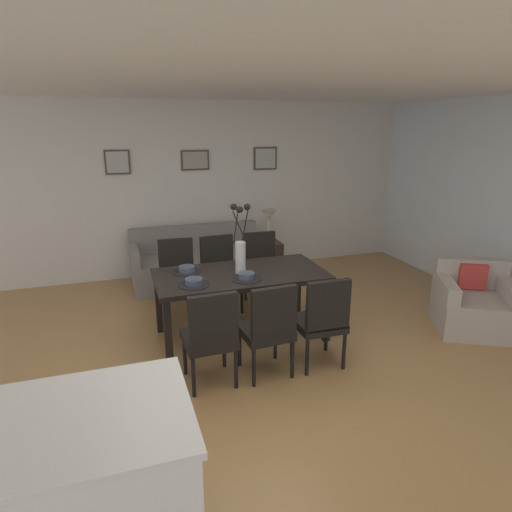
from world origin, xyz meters
The scene contains 25 objects.
ground_plane centered at (0.00, 0.00, 0.00)m, with size 9.00×9.00×0.00m, color #A87A47.
back_wall_panel centered at (0.00, 3.25, 1.30)m, with size 9.00×0.10×2.60m, color silver.
ceiling_panel centered at (0.00, 0.40, 2.64)m, with size 9.00×7.20×0.08m, color white.
dining_table centered at (0.19, 0.83, 0.66)m, with size 1.80×0.90×0.74m.
dining_chair_near_left centered at (-0.33, -0.02, 0.51)m, with size 0.45×0.45×0.92m.
dining_chair_near_right centered at (-0.36, 1.67, 0.51)m, with size 0.46×0.46×0.92m.
dining_chair_far_left centered at (0.20, -0.03, 0.51)m, with size 0.47×0.47×0.92m.
dining_chair_far_right centered at (0.17, 1.66, 0.51)m, with size 0.47×0.47×0.92m.
dining_chair_mid_left centered at (0.74, -0.03, 0.51)m, with size 0.45×0.45×0.92m.
dining_chair_mid_right centered at (0.73, 1.68, 0.51)m, with size 0.45×0.45×0.92m.
centerpiece_vase centered at (0.19, 0.83, 1.02)m, with size 0.21×0.23×0.73m.
placemat_near_left centered at (-0.35, 0.62, 0.74)m, with size 0.32×0.32×0.01m, color black.
bowl_near_left centered at (-0.35, 0.62, 0.78)m, with size 0.17×0.17×0.07m.
placemat_near_right centered at (-0.35, 1.03, 0.74)m, with size 0.32×0.32×0.01m, color black.
bowl_near_right centered at (-0.35, 1.03, 0.78)m, with size 0.17×0.17×0.07m.
placemat_far_left centered at (0.19, 0.62, 0.74)m, with size 0.32×0.32×0.01m, color black.
bowl_far_left centered at (0.19, 0.62, 0.78)m, with size 0.17×0.17×0.07m.
sofa centered at (0.10, 2.70, 0.28)m, with size 1.92×0.84×0.80m.
side_table centered at (1.19, 2.68, 0.26)m, with size 0.36×0.36×0.52m, color #33261E.
table_lamp centered at (1.19, 2.68, 0.89)m, with size 0.22×0.22×0.51m.
armchair centered at (2.78, 0.20, 0.29)m, with size 1.08×1.08×0.75m.
kitchen_island centered at (-1.41, -1.47, 0.46)m, with size 1.31×0.85×0.92m.
framed_picture_left centered at (-0.91, 3.18, 1.74)m, with size 0.35×0.03×0.34m.
framed_picture_center centered at (0.19, 3.18, 1.74)m, with size 0.42×0.03×0.29m.
framed_picture_right centered at (1.30, 3.18, 1.74)m, with size 0.37×0.03×0.35m.
Camera 1 is at (-1.04, -3.43, 2.27)m, focal length 30.86 mm.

